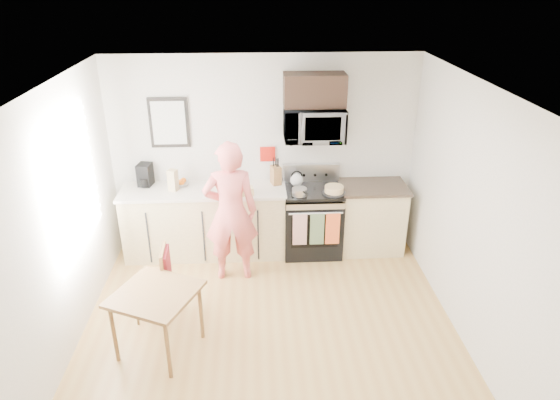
{
  "coord_description": "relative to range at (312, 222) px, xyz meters",
  "views": [
    {
      "loc": [
        -0.12,
        -3.95,
        3.54
      ],
      "look_at": [
        0.14,
        1.0,
        1.23
      ],
      "focal_mm": 32.0,
      "sensor_mm": 36.0,
      "label": 1
    }
  ],
  "objects": [
    {
      "name": "floor",
      "position": [
        -0.63,
        -1.98,
        -0.44
      ],
      "size": [
        4.6,
        4.6,
        0.0
      ],
      "primitive_type": "plane",
      "color": "#AA7D42",
      "rests_on": "ground"
    },
    {
      "name": "back_wall",
      "position": [
        -0.63,
        0.32,
        0.86
      ],
      "size": [
        4.0,
        0.04,
        2.6
      ],
      "primitive_type": "cube",
      "color": "beige",
      "rests_on": "floor"
    },
    {
      "name": "left_wall",
      "position": [
        -2.63,
        -1.98,
        0.86
      ],
      "size": [
        0.04,
        4.6,
        2.6
      ],
      "primitive_type": "cube",
      "color": "beige",
      "rests_on": "floor"
    },
    {
      "name": "right_wall",
      "position": [
        1.37,
        -1.98,
        0.86
      ],
      "size": [
        0.04,
        4.6,
        2.6
      ],
      "primitive_type": "cube",
      "color": "beige",
      "rests_on": "floor"
    },
    {
      "name": "ceiling",
      "position": [
        -0.63,
        -1.98,
        2.16
      ],
      "size": [
        4.0,
        4.6,
        0.04
      ],
      "primitive_type": "cube",
      "color": "white",
      "rests_on": "back_wall"
    },
    {
      "name": "window",
      "position": [
        -2.59,
        -1.18,
        1.11
      ],
      "size": [
        0.06,
        1.4,
        1.5
      ],
      "color": "silver",
      "rests_on": "left_wall"
    },
    {
      "name": "cabinet_left",
      "position": [
        -1.43,
        0.02,
        0.01
      ],
      "size": [
        2.1,
        0.6,
        0.9
      ],
      "primitive_type": "cube",
      "color": "#C9B481",
      "rests_on": "floor"
    },
    {
      "name": "countertop_left",
      "position": [
        -1.43,
        0.02,
        0.48
      ],
      "size": [
        2.14,
        0.64,
        0.04
      ],
      "primitive_type": "cube",
      "color": "#F1E1CF",
      "rests_on": "cabinet_left"
    },
    {
      "name": "cabinet_right",
      "position": [
        0.8,
        0.02,
        0.01
      ],
      "size": [
        0.84,
        0.6,
        0.9
      ],
      "primitive_type": "cube",
      "color": "#C9B481",
      "rests_on": "floor"
    },
    {
      "name": "countertop_right",
      "position": [
        0.8,
        0.02,
        0.48
      ],
      "size": [
        0.88,
        0.64,
        0.04
      ],
      "primitive_type": "cube",
      "color": "black",
      "rests_on": "cabinet_right"
    },
    {
      "name": "range",
      "position": [
        0.0,
        0.0,
        0.0
      ],
      "size": [
        0.76,
        0.7,
        1.16
      ],
      "color": "black",
      "rests_on": "floor"
    },
    {
      "name": "microwave",
      "position": [
        -0.0,
        0.1,
        1.32
      ],
      "size": [
        0.76,
        0.51,
        0.42
      ],
      "primitive_type": "imported",
      "color": "#AFB0B4",
      "rests_on": "back_wall"
    },
    {
      "name": "upper_cabinet",
      "position": [
        -0.0,
        0.15,
        1.74
      ],
      "size": [
        0.76,
        0.35,
        0.4
      ],
      "primitive_type": "cube",
      "color": "black",
      "rests_on": "back_wall"
    },
    {
      "name": "wall_art",
      "position": [
        -1.83,
        0.3,
        1.31
      ],
      "size": [
        0.5,
        0.04,
        0.65
      ],
      "color": "black",
      "rests_on": "back_wall"
    },
    {
      "name": "wall_trivet",
      "position": [
        -0.58,
        0.31,
        0.86
      ],
      "size": [
        0.2,
        0.02,
        0.2
      ],
      "primitive_type": "cube",
      "color": "#A9170E",
      "rests_on": "back_wall"
    },
    {
      "name": "person",
      "position": [
        -1.05,
        -0.57,
        0.45
      ],
      "size": [
        0.67,
        0.45,
        1.78
      ],
      "primitive_type": "imported",
      "rotation": [
        0.0,
        0.0,
        3.19
      ],
      "color": "#E0433D",
      "rests_on": "floor"
    },
    {
      "name": "dining_table",
      "position": [
        -1.75,
        -1.88,
        0.18
      ],
      "size": [
        0.85,
        0.85,
        0.69
      ],
      "rotation": [
        0.0,
        0.0,
        -0.43
      ],
      "color": "brown",
      "rests_on": "floor"
    },
    {
      "name": "chair",
      "position": [
        -1.8,
        -1.32,
        0.11
      ],
      "size": [
        0.41,
        0.37,
        0.85
      ],
      "rotation": [
        0.0,
        0.0,
        0.04
      ],
      "color": "brown",
      "rests_on": "floor"
    },
    {
      "name": "knife_block",
      "position": [
        -0.48,
        0.15,
        0.63
      ],
      "size": [
        0.15,
        0.18,
        0.25
      ],
      "primitive_type": "cube",
      "rotation": [
        0.0,
        0.0,
        0.29
      ],
      "color": "brown",
      "rests_on": "countertop_left"
    },
    {
      "name": "utensil_crock",
      "position": [
        -1.13,
        0.21,
        0.64
      ],
      "size": [
        0.12,
        0.12,
        0.35
      ],
      "color": "#A9170E",
      "rests_on": "countertop_left"
    },
    {
      "name": "fruit_bowl",
      "position": [
        -1.72,
        0.16,
        0.54
      ],
      "size": [
        0.22,
        0.22,
        0.09
      ],
      "color": "silver",
      "rests_on": "countertop_left"
    },
    {
      "name": "milk_carton",
      "position": [
        -1.8,
        0.0,
        0.64
      ],
      "size": [
        0.14,
        0.14,
        0.28
      ],
      "primitive_type": "cube",
      "rotation": [
        0.0,
        0.0,
        -0.38
      ],
      "color": "tan",
      "rests_on": "countertop_left"
    },
    {
      "name": "coffee_maker",
      "position": [
        -2.19,
        0.19,
        0.64
      ],
      "size": [
        0.2,
        0.26,
        0.29
      ],
      "rotation": [
        0.0,
        0.0,
        -0.19
      ],
      "color": "black",
      "rests_on": "countertop_left"
    },
    {
      "name": "bread_bag",
      "position": [
        -0.92,
        -0.2,
        0.55
      ],
      "size": [
        0.29,
        0.18,
        0.1
      ],
      "primitive_type": "cube",
      "rotation": [
        0.0,
        0.0,
        0.21
      ],
      "color": "#D6BA70",
      "rests_on": "countertop_left"
    },
    {
      "name": "cake",
      "position": [
        0.25,
        -0.17,
        0.54
      ],
      "size": [
        0.3,
        0.3,
        0.1
      ],
      "color": "black",
      "rests_on": "range"
    },
    {
      "name": "kettle",
      "position": [
        -0.21,
        0.1,
        0.58
      ],
      "size": [
        0.17,
        0.17,
        0.21
      ],
      "color": "silver",
      "rests_on": "range"
    },
    {
      "name": "pot",
      "position": [
        -0.2,
        -0.21,
        0.54
      ],
      "size": [
        0.2,
        0.31,
        0.09
      ],
      "rotation": [
        0.0,
        0.0,
        0.43
      ],
      "color": "#AFB0B4",
      "rests_on": "range"
    }
  ]
}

